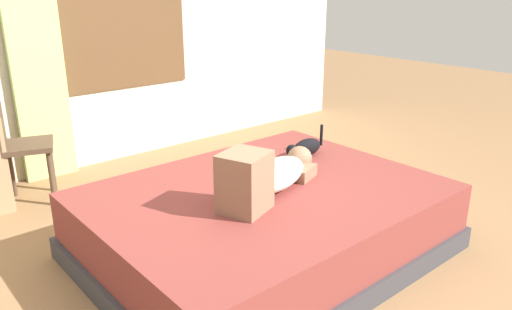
# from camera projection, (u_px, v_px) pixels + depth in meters

# --- Properties ---
(ground_plane) EXTENTS (16.00, 16.00, 0.00)m
(ground_plane) POSITION_uv_depth(u_px,v_px,m) (269.00, 271.00, 3.06)
(ground_plane) COLOR olive
(back_wall_with_window) EXTENTS (6.40, 0.14, 2.90)m
(back_wall_with_window) POSITION_uv_depth(u_px,v_px,m) (78.00, 7.00, 4.41)
(back_wall_with_window) COLOR beige
(back_wall_with_window) RESTS_ON ground
(bed) EXTENTS (2.15, 1.66, 0.44)m
(bed) POSITION_uv_depth(u_px,v_px,m) (264.00, 222.00, 3.20)
(bed) COLOR #38383D
(bed) RESTS_ON ground
(person_lying) EXTENTS (0.93, 0.52, 0.34)m
(person_lying) POSITION_uv_depth(u_px,v_px,m) (269.00, 175.00, 3.04)
(person_lying) COLOR silver
(person_lying) RESTS_ON bed
(cat) EXTENTS (0.36, 0.11, 0.21)m
(cat) POSITION_uv_depth(u_px,v_px,m) (305.00, 148.00, 3.68)
(cat) COLOR black
(cat) RESTS_ON bed
(chair_by_desk) EXTENTS (0.49, 0.49, 0.86)m
(chair_by_desk) POSITION_uv_depth(u_px,v_px,m) (16.00, 141.00, 3.84)
(chair_by_desk) COLOR #4C3828
(chair_by_desk) RESTS_ON ground
(curtain_left) EXTENTS (0.44, 0.06, 2.31)m
(curtain_left) POSITION_uv_depth(u_px,v_px,m) (34.00, 46.00, 4.15)
(curtain_left) COLOR #ADCC75
(curtain_left) RESTS_ON ground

